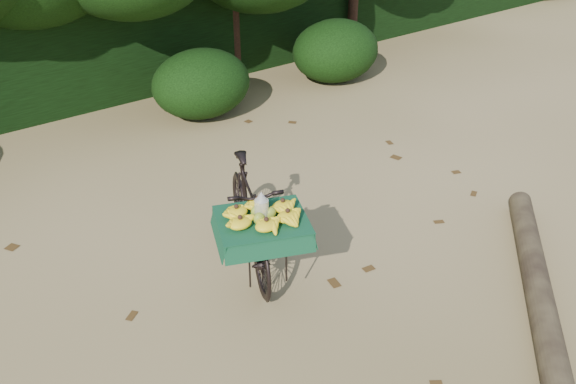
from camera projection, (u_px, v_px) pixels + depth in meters
ground at (299, 324)px, 5.22m from camera, size 80.00×80.00×0.00m
vendor_bicycle at (250, 216)px, 5.69m from camera, size 1.23×1.87×1.05m
fallen_log at (540, 296)px, 5.35m from camera, size 2.58×2.32×0.23m
hedge_backdrop at (46, 41)px, 9.10m from camera, size 26.00×1.80×1.80m
bush_clumps at (137, 103)px, 8.21m from camera, size 8.80×1.70×0.90m
leaf_litter at (257, 284)px, 5.67m from camera, size 7.00×7.30×0.01m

